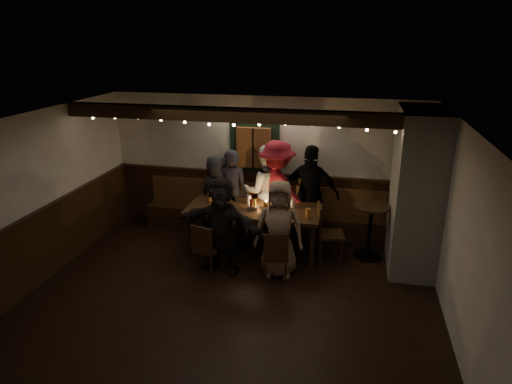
% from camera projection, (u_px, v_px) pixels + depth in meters
% --- Properties ---
extents(room, '(6.02, 5.01, 2.62)m').
position_uv_depth(room, '(315.00, 198.00, 7.58)').
color(room, black).
rests_on(room, ground).
extents(dining_table, '(2.31, 0.99, 1.00)m').
position_uv_depth(dining_table, '(253.00, 212.00, 7.88)').
color(dining_table, '#321D0E').
rests_on(dining_table, ground).
extents(chair_near_left, '(0.46, 0.46, 0.84)m').
position_uv_depth(chair_near_left, '(205.00, 246.00, 7.24)').
color(chair_near_left, '#321D0E').
rests_on(chair_near_left, ground).
extents(chair_near_right, '(0.45, 0.45, 0.83)m').
position_uv_depth(chair_near_right, '(276.00, 254.00, 7.00)').
color(chair_near_right, '#321D0E').
rests_on(chair_near_right, ground).
extents(chair_end, '(0.52, 0.52, 0.98)m').
position_uv_depth(chair_end, '(325.00, 229.00, 7.68)').
color(chair_end, '#321D0E').
rests_on(chair_end, ground).
extents(high_top, '(0.59, 0.59, 0.94)m').
position_uv_depth(high_top, '(370.00, 225.00, 7.74)').
color(high_top, black).
rests_on(high_top, ground).
extents(person_a, '(0.87, 0.70, 1.54)m').
position_uv_depth(person_a, '(217.00, 195.00, 8.68)').
color(person_a, black).
rests_on(person_a, ground).
extents(person_b, '(0.64, 0.45, 1.68)m').
position_uv_depth(person_b, '(232.00, 193.00, 8.58)').
color(person_b, '#201F2A').
rests_on(person_b, ground).
extents(person_c, '(1.01, 0.87, 1.77)m').
position_uv_depth(person_c, '(266.00, 191.00, 8.51)').
color(person_c, silver).
rests_on(person_c, ground).
extents(person_d, '(1.39, 1.13, 1.87)m').
position_uv_depth(person_d, '(277.00, 191.00, 8.39)').
color(person_d, maroon).
rests_on(person_d, ground).
extents(person_e, '(1.12, 0.60, 1.81)m').
position_uv_depth(person_e, '(311.00, 194.00, 8.33)').
color(person_e, black).
rests_on(person_e, ground).
extents(person_f, '(1.54, 0.82, 1.59)m').
position_uv_depth(person_f, '(222.00, 225.00, 7.24)').
color(person_f, black).
rests_on(person_f, ground).
extents(person_g, '(0.80, 0.55, 1.58)m').
position_uv_depth(person_g, '(279.00, 229.00, 7.11)').
color(person_g, '#96785E').
rests_on(person_g, ground).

